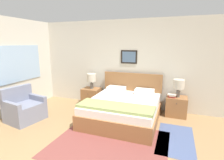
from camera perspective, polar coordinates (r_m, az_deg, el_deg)
The scene contains 13 objects.
wall_back at distance 5.27m, azimuth 5.00°, elevation 5.16°, with size 7.99×0.09×2.60m.
wall_left at distance 5.51m, azimuth -29.70°, elevation 3.93°, with size 0.08×5.43×2.60m.
area_rug_main at distance 3.62m, azimuth -0.85°, elevation -20.06°, with size 2.18×1.74×0.01m.
area_rug_bedside at distance 3.98m, azimuth 20.01°, elevation -17.63°, with size 0.71×1.32×0.01m.
bed at distance 4.51m, azimuth 3.65°, elevation -9.28°, with size 1.73×1.92×1.06m.
armchair at distance 4.99m, azimuth -26.74°, elevation -8.46°, with size 0.84×0.90×0.85m.
nightstand_near_window at distance 5.60m, azimuth -6.74°, elevation -5.35°, with size 0.53×0.47×0.53m.
nightstand_by_door at distance 5.04m, azimuth 20.21°, elevation -8.05°, with size 0.53×0.47×0.53m.
table_lamp_near_window at distance 5.45m, azimuth -6.71°, elevation 0.58°, with size 0.29×0.29×0.47m.
table_lamp_by_door at distance 4.88m, azimuth 20.95°, elevation -1.51°, with size 0.29×0.29×0.47m.
book_thick_bottom at distance 4.91m, azimuth 19.04°, elevation -5.06°, with size 0.19×0.22×0.03m.
book_hardcover_middle at distance 4.90m, azimuth 19.07°, elevation -4.68°, with size 0.17×0.23×0.04m.
book_novel_upper at distance 4.89m, azimuth 19.09°, elevation -4.32°, with size 0.24×0.28×0.03m.
Camera 1 is at (1.38, -1.99, 1.93)m, focal length 28.00 mm.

